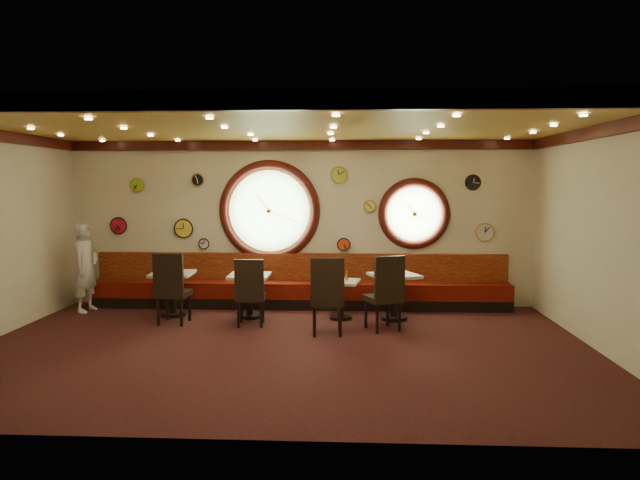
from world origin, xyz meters
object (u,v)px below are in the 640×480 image
at_px(condiment_d_pepper, 396,272).
at_px(condiment_a_bottle, 180,267).
at_px(condiment_c_salt, 337,277).
at_px(condiment_d_bottle, 399,268).
at_px(table_d, 394,291).
at_px(condiment_c_bottle, 347,275).
at_px(condiment_b_bottle, 259,269).
at_px(condiment_c_pepper, 340,279).
at_px(table_c, 341,295).
at_px(table_a, 173,288).
at_px(chair_c, 327,291).
at_px(chair_a, 171,284).
at_px(condiment_a_pepper, 175,269).
at_px(waiter, 86,267).
at_px(chair_d, 386,288).
at_px(condiment_d_salt, 391,271).
at_px(condiment_b_salt, 245,271).
at_px(condiment_a_salt, 169,268).
at_px(table_b, 249,290).
at_px(chair_b, 250,288).
at_px(condiment_b_pepper, 252,272).

xyz_separation_m(condiment_d_pepper, condiment_a_bottle, (-3.88, 0.29, 0.00)).
relative_size(condiment_c_salt, condiment_d_bottle, 0.56).
relative_size(table_d, condiment_c_bottle, 5.86).
bearing_deg(condiment_b_bottle, table_d, -3.56).
height_order(condiment_c_pepper, condiment_d_pepper, condiment_d_pepper).
bearing_deg(table_c, condiment_d_bottle, 3.36).
distance_m(table_a, chair_c, 3.09).
relative_size(chair_a, condiment_c_bottle, 4.61).
height_order(chair_c, condiment_c_salt, chair_c).
relative_size(table_a, condiment_a_pepper, 8.42).
bearing_deg(waiter, chair_d, -93.06).
relative_size(table_a, condiment_d_salt, 8.01).
bearing_deg(chair_c, condiment_c_salt, 81.02).
xyz_separation_m(condiment_b_salt, condiment_c_pepper, (1.70, -0.21, -0.10)).
xyz_separation_m(condiment_b_salt, condiment_d_pepper, (2.67, -0.21, 0.03)).
height_order(condiment_b_salt, condiment_d_salt, condiment_d_salt).
xyz_separation_m(condiment_d_salt, condiment_d_bottle, (0.14, 0.06, 0.04)).
bearing_deg(condiment_d_bottle, condiment_b_salt, 178.30).
height_order(condiment_c_salt, condiment_c_pepper, condiment_c_salt).
xyz_separation_m(chair_c, condiment_a_salt, (-2.92, 1.30, 0.14)).
bearing_deg(condiment_a_pepper, condiment_d_bottle, -0.91).
distance_m(table_b, condiment_d_pepper, 2.61).
height_order(chair_d, condiment_d_salt, chair_d).
bearing_deg(condiment_b_salt, table_c, -4.72).
relative_size(condiment_c_salt, condiment_d_pepper, 1.02).
height_order(table_d, condiment_b_salt, condiment_b_salt).
bearing_deg(table_b, condiment_b_bottle, 36.97).
bearing_deg(table_a, chair_b, -25.26).
height_order(condiment_b_salt, waiter, waiter).
relative_size(chair_a, condiment_b_bottle, 4.93).
bearing_deg(condiment_c_bottle, table_a, 178.89).
height_order(table_b, condiment_b_bottle, condiment_b_bottle).
bearing_deg(condiment_b_salt, condiment_c_salt, -4.66).
bearing_deg(condiment_a_pepper, chair_c, -23.85).
bearing_deg(condiment_a_bottle, chair_c, -26.09).
xyz_separation_m(table_b, condiment_d_pepper, (2.58, -0.10, 0.37)).
bearing_deg(condiment_a_salt, chair_b, -26.55).
relative_size(table_c, condiment_d_salt, 7.29).
height_order(condiment_a_salt, condiment_c_salt, condiment_a_salt).
bearing_deg(chair_c, condiment_b_pepper, 139.06).
relative_size(chair_c, condiment_c_pepper, 8.68).
bearing_deg(condiment_b_pepper, table_b, 134.59).
bearing_deg(condiment_a_bottle, waiter, 175.18).
height_order(table_a, condiment_d_salt, condiment_d_salt).
bearing_deg(condiment_b_pepper, condiment_d_bottle, 2.05).
height_order(table_a, condiment_d_pepper, condiment_d_pepper).
bearing_deg(condiment_b_pepper, condiment_d_pepper, -0.76).
xyz_separation_m(table_d, chair_b, (-2.43, -0.62, 0.14)).
relative_size(table_d, condiment_d_pepper, 9.76).
height_order(condiment_b_salt, condiment_a_pepper, condiment_a_pepper).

